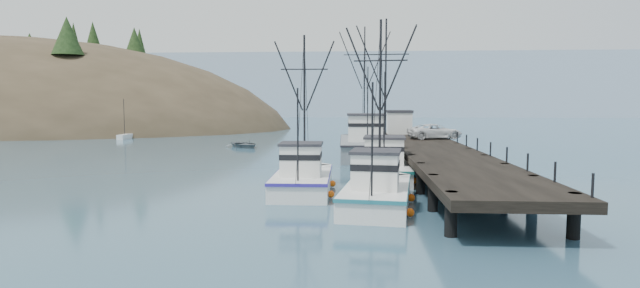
% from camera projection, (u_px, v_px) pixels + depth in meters
% --- Properties ---
extents(ground, '(400.00, 400.00, 0.00)m').
position_uv_depth(ground, '(219.00, 212.00, 26.58)').
color(ground, '#2D4F65').
rests_on(ground, ground).
extents(pier, '(6.00, 44.00, 2.00)m').
position_uv_depth(pier, '(436.00, 152.00, 41.38)').
color(pier, black).
rests_on(pier, ground).
extents(distant_ridge, '(360.00, 40.00, 26.00)m').
position_uv_depth(distant_ridge, '(361.00, 116.00, 194.86)').
color(distant_ridge, '#9EB2C6').
rests_on(distant_ridge, ground).
extents(distant_ridge_far, '(180.00, 25.00, 18.00)m').
position_uv_depth(distant_ridge_far, '(244.00, 114.00, 213.17)').
color(distant_ridge_far, silver).
rests_on(distant_ridge_far, ground).
extents(moored_sailboats, '(23.54, 18.89, 6.35)m').
position_uv_depth(moored_sailboats, '(115.00, 133.00, 87.10)').
color(moored_sailboats, silver).
rests_on(moored_sailboats, ground).
extents(trawler_near, '(4.62, 10.74, 10.90)m').
position_uv_depth(trawler_near, '(378.00, 191.00, 28.25)').
color(trawler_near, silver).
rests_on(trawler_near, ground).
extents(trawler_mid, '(3.72, 10.60, 10.63)m').
position_uv_depth(trawler_mid, '(303.00, 178.00, 32.98)').
color(trawler_mid, silver).
rests_on(trawler_mid, ground).
extents(trawler_far, '(4.82, 12.62, 12.68)m').
position_uv_depth(trawler_far, '(385.00, 166.00, 38.82)').
color(trawler_far, silver).
rests_on(trawler_far, ground).
extents(work_vessel, '(5.46, 17.32, 14.28)m').
position_uv_depth(work_vessel, '(365.00, 145.00, 53.38)').
color(work_vessel, slate).
rests_on(work_vessel, ground).
extents(pier_shed, '(3.00, 3.20, 2.80)m').
position_uv_depth(pier_shed, '(399.00, 122.00, 59.22)').
color(pier_shed, silver).
rests_on(pier_shed, pier).
extents(pickup_truck, '(5.97, 3.82, 1.53)m').
position_uv_depth(pickup_truck, '(435.00, 131.00, 51.20)').
color(pickup_truck, silver).
rests_on(pickup_truck, pier).
extents(motorboat, '(6.16, 6.44, 1.09)m').
position_uv_depth(motorboat, '(244.00, 147.00, 63.35)').
color(motorboat, '#535A5C').
rests_on(motorboat, ground).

